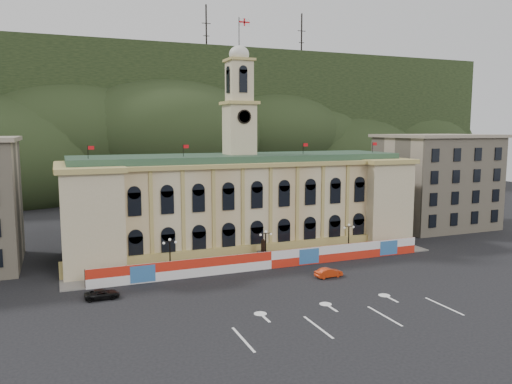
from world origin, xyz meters
name	(u,v)px	position (x,y,z in m)	size (l,w,h in m)	color
ground	(323,303)	(0.00, 0.00, 0.00)	(260.00, 260.00, 0.00)	black
lane_markings	(347,318)	(0.00, -5.00, 0.00)	(26.00, 10.00, 0.02)	white
hill_ridge	(144,129)	(0.03, 121.99, 19.48)	(230.00, 80.00, 64.00)	black
city_hall	(240,202)	(0.00, 27.63, 7.85)	(56.20, 17.60, 37.10)	beige
side_building_right	(436,181)	(43.00, 30.93, 9.33)	(21.00, 17.00, 18.60)	tan
hoarding_fence	(271,260)	(0.06, 15.07, 1.25)	(50.00, 0.44, 2.50)	red
pavement	(264,263)	(0.00, 17.75, 0.08)	(56.00, 5.50, 0.16)	slate
statue	(263,255)	(0.00, 18.00, 1.19)	(1.40, 1.40, 3.72)	#595651
lamp_left	(170,253)	(-14.00, 17.00, 3.07)	(1.96, 0.44, 5.15)	black
lamp_center	(266,244)	(0.00, 17.00, 3.07)	(1.96, 0.44, 5.15)	black
lamp_right	(349,237)	(14.00, 17.00, 3.07)	(1.96, 0.44, 5.15)	black
red_sedan	(329,273)	(5.52, 8.37, 0.63)	(3.87, 1.54, 1.25)	#BC2E0D
black_suv	(102,294)	(-23.37, 10.71, 0.56)	(4.02, 1.90, 1.11)	black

